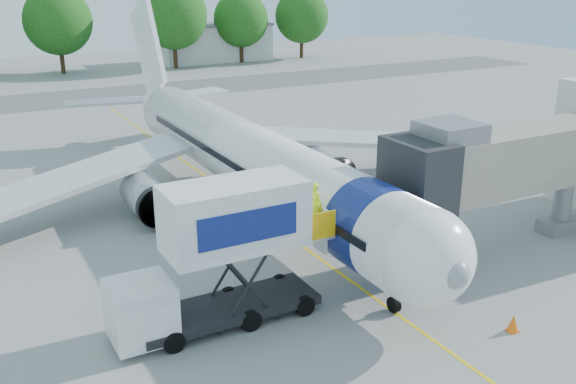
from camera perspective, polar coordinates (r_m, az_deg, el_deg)
ground at (r=33.13m, az=-0.71°, el=-3.41°), size 160.00×160.00×0.00m
guidance_line at (r=33.13m, az=-0.71°, el=-3.40°), size 0.15×70.00×0.01m
taxiway_strip at (r=71.63m, az=-16.88°, el=8.14°), size 120.00×10.00×0.01m
aircraft at (r=35.65m, az=-3.85°, el=3.22°), size 34.17×37.73×11.35m
jet_bridge at (r=31.14m, az=18.67°, el=2.53°), size 13.90×3.20×6.60m
catering_hiloader at (r=23.78m, az=-6.15°, el=-5.73°), size 8.55×2.44×5.50m
safety_cone_a at (r=25.62m, az=19.39°, el=-10.96°), size 0.44×0.44×0.69m
outbuilding_right at (r=96.67m, az=-6.66°, el=13.10°), size 16.40×7.40×5.30m
tree_d at (r=88.22m, az=-19.79°, el=14.12°), size 8.51×8.51×10.84m
tree_e at (r=89.28m, az=-10.19°, el=15.24°), size 9.06×9.06×11.56m
tree_f at (r=94.22m, az=-4.22°, el=15.05°), size 7.76×7.76×9.89m
tree_g at (r=98.79m, az=1.23°, el=15.37°), size 7.94×7.94×10.12m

